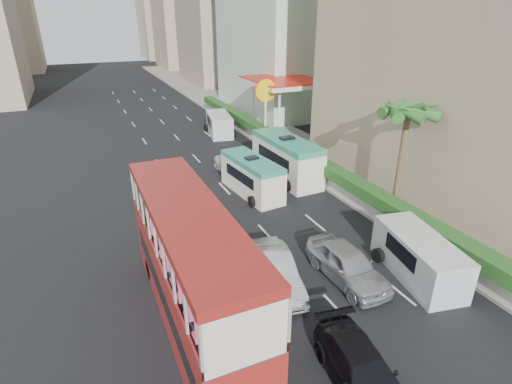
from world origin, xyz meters
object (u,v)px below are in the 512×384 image
panel_van_far (219,124)px  palm_tree (401,163)px  minibus_near (252,176)px  shell_station (283,107)px  minibus_far (286,159)px  car_silver_lane_a (273,285)px  van_asset (238,175)px  panel_van_near (418,257)px  car_silver_lane_b (345,279)px  double_decker_bus (191,267)px

panel_van_far → palm_tree: size_ratio=0.81×
panel_van_far → minibus_near: bearing=-90.6°
palm_tree → shell_station: 19.14m
minibus_near → panel_van_far: minibus_near is taller
minibus_near → minibus_far: (3.49, 1.57, 0.26)m
car_silver_lane_a → panel_van_far: size_ratio=0.94×
van_asset → shell_station: (8.60, 9.07, 2.75)m
van_asset → panel_van_near: 15.64m
car_silver_lane_b → van_asset: car_silver_lane_b is taller
palm_tree → panel_van_far: bearing=100.2°
double_decker_bus → car_silver_lane_a: bearing=9.7°
minibus_near → minibus_far: 3.84m
double_decker_bus → panel_van_near: double_decker_bus is taller
car_silver_lane_b → palm_tree: 8.57m
minibus_far → panel_van_near: minibus_far is taller
double_decker_bus → car_silver_lane_a: 4.67m
car_silver_lane_b → panel_van_far: 25.89m
minibus_near → palm_tree: bearing=-50.0°
panel_van_near → car_silver_lane_a: bearing=173.7°
palm_tree → shell_station: palm_tree is taller
car_silver_lane_a → car_silver_lane_b: bearing=-6.3°
minibus_near → panel_van_near: size_ratio=1.12×
shell_station → panel_van_far: bearing=158.1°
panel_van_near → panel_van_far: 26.82m
double_decker_bus → palm_tree: 14.39m
car_silver_lane_a → van_asset: (3.53, 13.26, 0.00)m
palm_tree → panel_van_near: bearing=-122.2°
shell_station → minibus_far: bearing=-116.4°
car_silver_lane_b → palm_tree: size_ratio=0.75×
van_asset → minibus_far: (3.16, -1.91, 1.52)m
double_decker_bus → panel_van_far: bearing=68.6°
shell_station → panel_van_near: bearing=-102.9°
van_asset → panel_van_far: size_ratio=1.00×
panel_van_near → shell_station: (5.59, 24.38, 1.74)m
minibus_far → shell_station: (5.44, 10.99, 1.23)m
car_silver_lane_b → minibus_far: minibus_far is taller
car_silver_lane_a → minibus_far: minibus_far is taller
minibus_near → van_asset: bearing=78.3°
minibus_near → palm_tree: 9.56m
van_asset → palm_tree: bearing=-56.6°
double_decker_bus → minibus_near: double_decker_bus is taller
car_silver_lane_a → minibus_far: size_ratio=0.71×
minibus_far → panel_van_far: (-0.61, 13.42, -0.49)m
minibus_near → panel_van_near: bearing=-80.5°
double_decker_bus → shell_station: 28.02m
car_silver_lane_b → palm_tree: (6.61, 4.29, 3.38)m
car_silver_lane_a → palm_tree: size_ratio=0.75×
car_silver_lane_a → palm_tree: 11.01m
car_silver_lane_b → panel_van_far: bearing=82.5°
double_decker_bus → van_asset: bearing=62.0°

